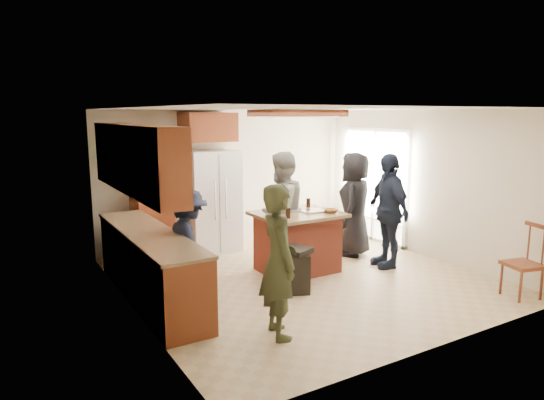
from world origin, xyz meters
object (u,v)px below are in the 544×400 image
refrigerator (211,201)px  kitchen_island (297,241)px  person_behind_right (354,204)px  person_counter (188,244)px  trash_bin (296,270)px  person_front_left (279,261)px  person_behind_left (281,210)px  spindle_chair (524,264)px  person_side_right (388,211)px

refrigerator → kitchen_island: size_ratio=1.41×
person_behind_right → person_counter: size_ratio=1.21×
trash_bin → person_front_left: bearing=-131.8°
kitchen_island → person_behind_left: bearing=109.4°
spindle_chair → person_front_left: bearing=168.3°
kitchen_island → refrigerator: bearing=110.8°
person_behind_left → person_counter: bearing=-7.7°
refrigerator → trash_bin: 2.58m
person_behind_right → trash_bin: 2.20m
person_front_left → refrigerator: size_ratio=0.94×
person_behind_left → refrigerator: bearing=-93.3°
person_counter → spindle_chair: (3.85, -2.24, -0.29)m
person_behind_left → person_behind_right: bearing=153.6°
person_behind_right → trash_bin: (-1.87, -1.00, -0.58)m
person_behind_left → kitchen_island: bearing=85.1°
trash_bin → person_behind_left: bearing=68.3°
person_front_left → person_behind_right: 3.42m
kitchen_island → spindle_chair: (1.98, -2.46, -0.02)m
person_behind_right → spindle_chair: person_behind_right is taller
person_behind_right → trash_bin: bearing=-13.5°
person_counter → spindle_chair: 4.47m
person_counter → refrigerator: bearing=-33.8°
person_behind_right → person_side_right: (0.03, -0.77, 0.02)m
kitchen_island → trash_bin: kitchen_island is taller
person_front_left → kitchen_island: 2.29m
refrigerator → spindle_chair: refrigerator is taller
person_behind_left → trash_bin: size_ratio=2.94×
person_counter → trash_bin: size_ratio=2.35×
person_behind_right → person_counter: person_behind_right is taller
person_front_left → person_behind_right: bearing=-41.7°
person_side_right → kitchen_island: (-1.38, 0.52, -0.44)m
person_behind_right → kitchen_island: size_ratio=1.40×
kitchen_island → person_front_left: bearing=-129.0°
person_side_right → refrigerator: bearing=-124.0°
kitchen_island → spindle_chair: spindle_chair is taller
person_side_right → trash_bin: 2.01m
person_side_right → kitchen_island: bearing=-96.6°
person_counter → kitchen_island: person_counter is taller
person_front_left → kitchen_island: size_ratio=1.33×
person_behind_right → person_counter: bearing=-33.3°
person_behind_right → spindle_chair: size_ratio=1.80×
trash_bin → spindle_chair: bearing=-34.3°
person_behind_left → person_behind_right: (1.45, -0.05, -0.03)m
person_behind_right → refrigerator: refrigerator is taller
person_counter → spindle_chair: size_ratio=1.49×
person_behind_right → person_counter: (-3.21, -0.47, -0.15)m
person_behind_left → spindle_chair: 3.50m
person_counter → spindle_chair: bearing=-122.7°
person_counter → refrigerator: size_ratio=0.82×
person_behind_left → trash_bin: 1.29m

